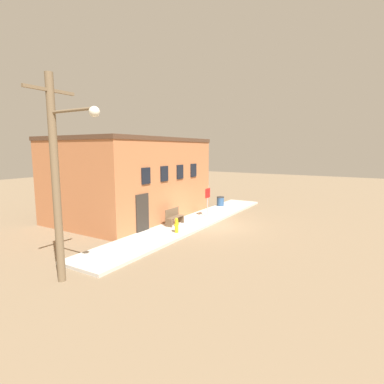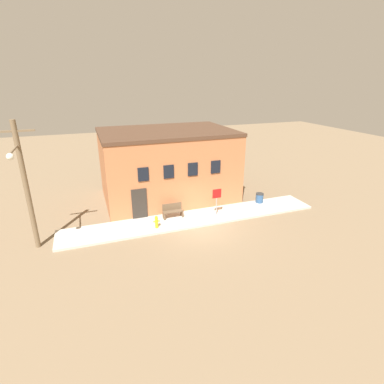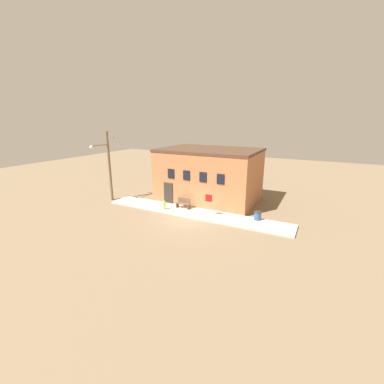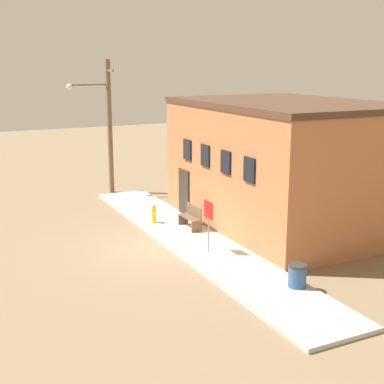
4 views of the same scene
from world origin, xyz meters
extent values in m
plane|color=#7A664C|center=(0.00, 0.00, 0.00)|extent=(80.00, 80.00, 0.00)
cube|color=#BCB7AD|center=(0.00, 1.23, 0.07)|extent=(17.41, 2.47, 0.14)
cube|color=#B26B42|center=(-0.50, 5.83, 2.55)|extent=(9.69, 6.72, 5.10)
cube|color=#4C3323|center=(-0.50, 5.83, 5.22)|extent=(9.79, 6.82, 0.24)
cube|color=black|center=(-3.05, 2.44, 3.16)|extent=(0.70, 0.08, 0.90)
cube|color=black|center=(-1.35, 2.44, 3.16)|extent=(0.70, 0.08, 0.90)
cube|color=black|center=(0.35, 2.44, 3.16)|extent=(0.70, 0.08, 0.90)
cube|color=black|center=(2.04, 2.44, 3.16)|extent=(0.70, 0.08, 0.90)
cube|color=#2D2823|center=(-3.41, 2.44, 1.10)|extent=(1.00, 0.08, 2.20)
cylinder|color=gold|center=(-2.72, 0.66, 0.48)|extent=(0.19, 0.19, 0.68)
sphere|color=gold|center=(-2.72, 0.66, 0.87)|extent=(0.17, 0.17, 0.17)
cylinder|color=gold|center=(-2.87, 0.66, 0.58)|extent=(0.11, 0.09, 0.09)
cylinder|color=gold|center=(-2.57, 0.66, 0.58)|extent=(0.11, 0.09, 0.09)
cylinder|color=gray|center=(1.55, 1.07, 1.09)|extent=(0.06, 0.06, 1.90)
cube|color=red|center=(1.55, 1.05, 1.73)|extent=(0.63, 0.02, 0.63)
cube|color=brown|center=(-1.97, 1.71, 0.36)|extent=(0.08, 0.44, 0.44)
cube|color=brown|center=(-0.70, 1.71, 0.36)|extent=(0.08, 0.44, 0.44)
cube|color=brown|center=(-1.33, 1.71, 0.61)|extent=(1.34, 0.44, 0.04)
cube|color=brown|center=(-1.33, 1.91, 0.87)|extent=(1.34, 0.04, 0.48)
cylinder|color=#2D517F|center=(5.55, 2.03, 0.47)|extent=(0.56, 0.56, 0.66)
cylinder|color=#2D2D2D|center=(5.55, 2.03, 0.84)|extent=(0.59, 0.59, 0.06)
cylinder|color=brown|center=(-9.50, 0.97, 3.53)|extent=(0.27, 0.27, 7.06)
cylinder|color=brown|center=(-9.50, -0.05, 5.79)|extent=(0.09, 2.04, 0.09)
sphere|color=silver|center=(-9.50, -1.07, 5.69)|extent=(0.32, 0.32, 0.32)
cube|color=brown|center=(-9.50, 0.97, 6.50)|extent=(1.80, 0.10, 0.10)
camera|label=1|loc=(-15.72, -8.14, 4.61)|focal=28.00mm
camera|label=2|loc=(-6.39, -15.86, 8.89)|focal=28.00mm
camera|label=3|loc=(9.87, -18.12, 8.18)|focal=24.00mm
camera|label=4|loc=(17.88, -7.66, 6.84)|focal=50.00mm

